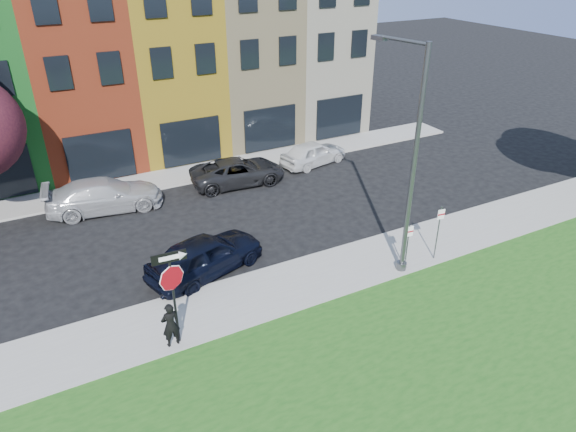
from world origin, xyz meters
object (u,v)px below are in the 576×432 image
sedan_near (205,255)px  man (170,325)px  stop_sign (172,280)px  street_lamp (409,165)px

sedan_near → man: bearing=128.2°
stop_sign → man: 1.62m
stop_sign → man: (-0.23, -0.05, -1.60)m
man → sedan_near: (2.41, 3.53, -0.11)m
stop_sign → street_lamp: 9.18m
man → sedan_near: 4.27m
sedan_near → street_lamp: 8.41m
man → sedan_near: size_ratio=0.31×
stop_sign → sedan_near: (2.17, 3.48, -1.71)m
man → stop_sign: bearing=-173.0°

